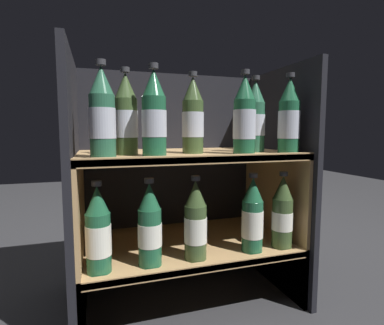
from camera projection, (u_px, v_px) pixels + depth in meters
name	position (u px, v px, depth m)	size (l,w,h in m)	color
fridge_back_wall	(171.00, 175.00, 1.24)	(0.75, 0.02, 0.82)	black
fridge_side_left	(74.00, 190.00, 0.92)	(0.02, 0.46, 0.82)	black
fridge_side_right	(277.00, 179.00, 1.14)	(0.02, 0.46, 0.82)	black
shelf_lower	(188.00, 251.00, 1.05)	(0.71, 0.42, 0.21)	tan
shelf_upper	(187.00, 190.00, 1.03)	(0.71, 0.42, 0.52)	tan
bottle_upper_front_0	(102.00, 115.00, 0.79)	(0.07, 0.07, 0.25)	#285B42
bottle_upper_front_1	(154.00, 116.00, 0.83)	(0.07, 0.07, 0.25)	#1E5638
bottle_upper_front_2	(244.00, 118.00, 0.91)	(0.07, 0.07, 0.25)	#1E5638
bottle_upper_front_3	(289.00, 119.00, 0.96)	(0.07, 0.07, 0.25)	#1E5638
bottle_upper_back_0	(126.00, 117.00, 0.88)	(0.07, 0.07, 0.25)	#384C28
bottle_upper_back_1	(193.00, 118.00, 0.94)	(0.07, 0.07, 0.25)	#384C28
bottle_upper_back_2	(255.00, 119.00, 1.01)	(0.07, 0.07, 0.25)	#285B42
bottle_lower_front_0	(98.00, 233.00, 0.81)	(0.07, 0.07, 0.25)	#1E5638
bottle_lower_front_1	(150.00, 227.00, 0.85)	(0.07, 0.07, 0.25)	#1E5638
bottle_lower_front_2	(196.00, 223.00, 0.90)	(0.07, 0.07, 0.25)	#384C28
bottle_lower_front_3	(252.00, 217.00, 0.96)	(0.07, 0.07, 0.25)	#1E5638
bottle_lower_front_4	(282.00, 214.00, 0.99)	(0.07, 0.07, 0.25)	#384C28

